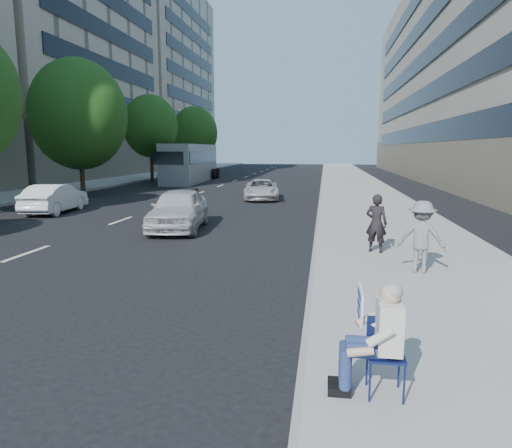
% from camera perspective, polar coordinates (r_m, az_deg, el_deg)
% --- Properties ---
extents(ground, '(160.00, 160.00, 0.00)m').
position_cam_1_polar(ground, '(9.92, -1.58, -7.56)').
color(ground, black).
rests_on(ground, ground).
extents(near_sidewalk, '(5.00, 120.00, 0.15)m').
position_cam_1_polar(near_sidewalk, '(29.57, 13.03, 3.66)').
color(near_sidewalk, '#9C9992').
rests_on(near_sidewalk, ground).
extents(far_sidewalk, '(4.50, 120.00, 0.15)m').
position_cam_1_polar(far_sidewalk, '(34.76, -23.56, 3.94)').
color(far_sidewalk, '#9C9992').
rests_on(far_sidewalk, ground).
extents(far_bldg_mid, '(22.00, 26.00, 34.00)m').
position_cam_1_polar(far_bldg_mid, '(55.51, -29.14, 22.96)').
color(far_bldg_mid, '#C5B094').
rests_on(far_bldg_mid, ground).
extents(far_bldg_north, '(22.00, 28.00, 28.00)m').
position_cam_1_polar(far_bldg_north, '(78.85, -15.96, 17.11)').
color(far_bldg_north, '#C5B094').
rests_on(far_bldg_north, ground).
extents(tree_far_c, '(6.00, 6.00, 8.47)m').
position_cam_1_polar(tree_far_c, '(31.44, -21.30, 12.62)').
color(tree_far_c, '#382616').
rests_on(tree_far_c, ground).
extents(tree_far_d, '(4.80, 4.80, 7.65)m').
position_cam_1_polar(tree_far_d, '(42.29, -13.07, 11.83)').
color(tree_far_d, '#382616').
rests_on(tree_far_d, ground).
extents(tree_far_e, '(5.40, 5.40, 7.89)m').
position_cam_1_polar(tree_far_e, '(55.55, -7.68, 11.22)').
color(tree_far_e, '#382616').
rests_on(tree_far_e, ground).
extents(seated_protester, '(0.83, 1.11, 1.31)m').
position_cam_1_polar(seated_protester, '(5.38, 14.80, -12.93)').
color(seated_protester, navy).
rests_on(seated_protester, near_sidewalk).
extents(jogger, '(1.15, 0.83, 1.61)m').
position_cam_1_polar(jogger, '(10.78, 19.98, -1.53)').
color(jogger, slate).
rests_on(jogger, near_sidewalk).
extents(pedestrian_woman, '(0.67, 0.55, 1.57)m').
position_cam_1_polar(pedestrian_woman, '(12.56, 14.81, 0.09)').
color(pedestrian_woman, black).
rests_on(pedestrian_woman, near_sidewalk).
extents(white_sedan_near, '(2.24, 4.52, 1.48)m').
position_cam_1_polar(white_sedan_near, '(16.72, -9.66, 1.85)').
color(white_sedan_near, silver).
rests_on(white_sedan_near, ground).
extents(white_sedan_mid, '(1.78, 4.14, 1.33)m').
position_cam_1_polar(white_sedan_mid, '(22.76, -23.84, 2.95)').
color(white_sedan_mid, white).
rests_on(white_sedan_mid, ground).
extents(white_sedan_far, '(2.43, 4.37, 1.16)m').
position_cam_1_polar(white_sedan_far, '(26.39, 0.71, 4.34)').
color(white_sedan_far, silver).
rests_on(white_sedan_far, ground).
extents(motorcycle, '(0.74, 2.05, 1.42)m').
position_cam_1_polar(motorcycle, '(17.69, -7.49, 1.97)').
color(motorcycle, black).
rests_on(motorcycle, ground).
extents(bus, '(3.30, 12.19, 3.30)m').
position_cam_1_polar(bus, '(41.58, -8.14, 7.53)').
color(bus, gray).
rests_on(bus, ground).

